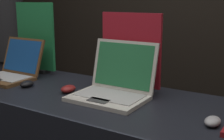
# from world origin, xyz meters

# --- Properties ---
(laptop_front) EXTENTS (0.32, 0.32, 0.24)m
(laptop_front) POSITION_xyz_m (-0.74, 0.35, 0.95)
(laptop_front) COLOR brown
(laptop_front) RESTS_ON display_counter
(mouse_front) EXTENTS (0.06, 0.09, 0.03)m
(mouse_front) POSITION_xyz_m (-0.52, 0.26, 0.91)
(mouse_front) COLOR black
(mouse_front) RESTS_ON display_counter
(promo_stand_front) EXTENTS (0.32, 0.07, 0.47)m
(promo_stand_front) POSITION_xyz_m (-0.74, 0.56, 1.12)
(promo_stand_front) COLOR black
(promo_stand_front) RESTS_ON display_counter
(laptop_middle) EXTENTS (0.37, 0.33, 0.28)m
(laptop_middle) POSITION_xyz_m (0.00, 0.37, 0.96)
(laptop_middle) COLOR silver
(laptop_middle) RESTS_ON display_counter
(mouse_middle) EXTENTS (0.07, 0.09, 0.04)m
(mouse_middle) POSITION_xyz_m (-0.25, 0.30, 0.92)
(mouse_middle) COLOR maroon
(mouse_middle) RESTS_ON display_counter
(promo_stand_middle) EXTENTS (0.35, 0.07, 0.42)m
(promo_stand_middle) POSITION_xyz_m (0.00, 0.54, 1.10)
(promo_stand_middle) COLOR black
(promo_stand_middle) RESTS_ON display_counter
(mouse_back) EXTENTS (0.06, 0.09, 0.04)m
(mouse_back) POSITION_xyz_m (0.53, 0.26, 0.92)
(mouse_back) COLOR #B2B2B7
(mouse_back) RESTS_ON display_counter
(person_bystander) EXTENTS (0.34, 0.34, 1.77)m
(person_bystander) POSITION_xyz_m (-1.52, 0.95, 0.92)
(person_bystander) COLOR #282833
(person_bystander) RESTS_ON ground_plane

